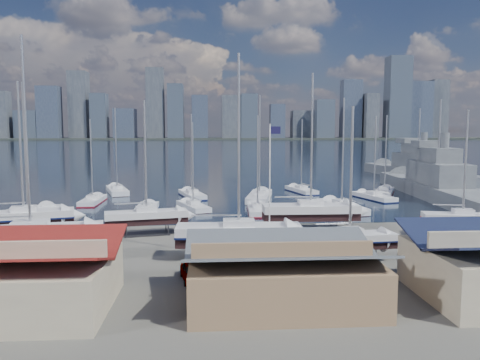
{
  "coord_description": "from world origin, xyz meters",
  "views": [
    {
      "loc": [
        -4.75,
        -55.18,
        11.19
      ],
      "look_at": [
        -0.45,
        8.0,
        4.53
      ],
      "focal_mm": 35.0,
      "sensor_mm": 36.0,
      "label": 1
    }
  ],
  "objects": [
    {
      "name": "sailboat_cradle_1",
      "position": [
        -19.88,
        -15.05,
        2.23
      ],
      "size": [
        12.31,
        5.42,
        18.99
      ],
      "rotation": [
        0.0,
        0.0,
        0.18
      ],
      "color": "#2D2D33",
      "rests_on": "ground"
    },
    {
      "name": "flagpole",
      "position": [
        1.15,
        -11.35,
        6.82
      ],
      "size": [
        1.05,
        0.12,
        11.86
      ],
      "color": "white",
      "rests_on": "ground"
    },
    {
      "name": "sailboat_moored_3",
      "position": [
        -13.3,
        8.55,
        0.31
      ],
      "size": [
        2.79,
        9.66,
        14.41
      ],
      "rotation": [
        0.0,
        0.0,
        1.58
      ],
      "color": "black",
      "rests_on": "water"
    },
    {
      "name": "sailboat_moored_11",
      "position": [
        26.24,
        24.6,
        0.31
      ],
      "size": [
        6.67,
        9.96,
        14.56
      ],
      "rotation": [
        0.0,
        0.0,
        1.12
      ],
      "color": "black",
      "rests_on": "water"
    },
    {
      "name": "sailboat_moored_9",
      "position": [
        14.02,
        8.91,
        0.32
      ],
      "size": [
        4.83,
        11.27,
        16.48
      ],
      "rotation": [
        0.0,
        0.0,
        1.74
      ],
      "color": "black",
      "rests_on": "water"
    },
    {
      "name": "sailboat_moored_1",
      "position": [
        -22.67,
        17.8,
        0.31
      ],
      "size": [
        2.59,
        9.11,
        13.6
      ],
      "rotation": [
        0.0,
        0.0,
        1.58
      ],
      "color": "black",
      "rests_on": "water"
    },
    {
      "name": "sailboat_cradle_6",
      "position": [
        22.09,
        -8.17,
        1.94
      ],
      "size": [
        8.45,
        4.04,
        13.38
      ],
      "rotation": [
        0.0,
        0.0,
        -0.22
      ],
      "color": "#2D2D33",
      "rests_on": "ground"
    },
    {
      "name": "sailboat_moored_4",
      "position": [
        -6.95,
        11.25,
        0.32
      ],
      "size": [
        5.35,
        8.89,
        12.99
      ],
      "rotation": [
        0.0,
        0.0,
        1.94
      ],
      "color": "black",
      "rests_on": "water"
    },
    {
      "name": "car_d",
      "position": [
        12.45,
        -19.81,
        0.75
      ],
      "size": [
        3.86,
        5.56,
        1.5
      ],
      "primitive_type": "imported",
      "rotation": [
        0.0,
        0.0,
        -0.38
      ],
      "color": "gray",
      "rests_on": "ground"
    },
    {
      "name": "water",
      "position": [
        0.0,
        300.0,
        -0.15
      ],
      "size": [
        1400.0,
        600.0,
        0.4
      ],
      "primitive_type": "cube",
      "color": "#1B293E",
      "rests_on": "ground"
    },
    {
      "name": "shed_grey",
      "position": [
        0.0,
        -26.0,
        2.15
      ],
      "size": [
        12.6,
        8.4,
        4.17
      ],
      "color": "#8C6B4C",
      "rests_on": "ground"
    },
    {
      "name": "sailboat_cradle_2",
      "position": [
        -11.45,
        -4.85,
        1.99
      ],
      "size": [
        9.07,
        4.26,
        14.41
      ],
      "rotation": [
        0.0,
        0.0,
        0.21
      ],
      "color": "#2D2D33",
      "rests_on": "ground"
    },
    {
      "name": "sailboat_cradle_0",
      "position": [
        -24.21,
        -5.16,
        2.08
      ],
      "size": [
        10.47,
        5.35,
        16.27
      ],
      "rotation": [
        0.0,
        0.0,
        0.26
      ],
      "color": "#2D2D33",
      "rests_on": "ground"
    },
    {
      "name": "sailboat_moored_5",
      "position": [
        -7.51,
        23.53,
        0.31
      ],
      "size": [
        5.23,
        10.17,
        14.65
      ],
      "rotation": [
        0.0,
        0.0,
        1.84
      ],
      "color": "black",
      "rests_on": "water"
    },
    {
      "name": "skyline",
      "position": [
        -7.83,
        553.76,
        39.09
      ],
      "size": [
        639.14,
        43.8,
        107.69
      ],
      "color": "#475166",
      "rests_on": "far_shore"
    },
    {
      "name": "car_c",
      "position": [
        2.62,
        -20.96,
        0.72
      ],
      "size": [
        3.68,
        5.6,
        1.43
      ],
      "primitive_type": "imported",
      "rotation": [
        0.0,
        0.0,
        -0.27
      ],
      "color": "gray",
      "rests_on": "ground"
    },
    {
      "name": "sailboat_moored_7",
      "position": [
        3.48,
        19.41,
        0.32
      ],
      "size": [
        5.58,
        12.1,
        17.63
      ],
      "rotation": [
        0.0,
        0.0,
        1.37
      ],
      "color": "black",
      "rests_on": "water"
    },
    {
      "name": "naval_ship_west",
      "position": [
        44.0,
        50.39,
        1.66
      ],
      "size": [
        10.99,
        43.7,
        17.89
      ],
      "rotation": [
        0.0,
        0.0,
        1.67
      ],
      "color": "slate",
      "rests_on": "water"
    },
    {
      "name": "sailboat_cradle_5",
      "position": [
        7.28,
        -16.7,
        1.93
      ],
      "size": [
        8.25,
        3.09,
        13.24
      ],
      "rotation": [
        0.0,
        0.0,
        0.11
      ],
      "color": "#2D2D33",
      "rests_on": "ground"
    },
    {
      "name": "naval_ship_east",
      "position": [
        33.64,
        20.42,
        1.66
      ],
      "size": [
        10.88,
        44.27,
        17.94
      ],
      "rotation": [
        0.0,
        0.0,
        1.48
      ],
      "color": "slate",
      "rests_on": "water"
    },
    {
      "name": "sailboat_cradle_4",
      "position": [
        6.76,
        -3.75,
        2.15
      ],
      "size": [
        10.8,
        3.03,
        17.51
      ],
      "rotation": [
        0.0,
        0.0,
        -0.0
      ],
      "color": "#2D2D33",
      "rests_on": "ground"
    },
    {
      "name": "sailboat_moored_8",
      "position": [
        12.09,
        28.17,
        0.31
      ],
      "size": [
        4.74,
        9.66,
        13.92
      ],
      "rotation": [
        0.0,
        0.0,
        1.81
      ],
      "color": "black",
      "rests_on": "water"
    },
    {
      "name": "ground",
      "position": [
        0.0,
        -10.0,
        0.0
      ],
      "size": [
        1400.0,
        1400.0,
        0.0
      ],
      "primitive_type": "plane",
      "color": "#605E59",
      "rests_on": "ground"
    },
    {
      "name": "far_shore",
      "position": [
        0.0,
        560.0,
        1.1
      ],
      "size": [
        1400.0,
        80.0,
        2.2
      ],
      "primitive_type": "cube",
      "color": "#2D332D",
      "rests_on": "ground"
    },
    {
      "name": "car_b",
      "position": [
        -2.72,
        -19.3,
        0.81
      ],
      "size": [
        5.22,
        3.22,
        1.63
      ],
      "primitive_type": "imported",
      "rotation": [
        0.0,
        0.0,
        1.9
      ],
      "color": "gray",
      "rests_on": "ground"
    },
    {
      "name": "sailboat_moored_10",
      "position": [
        22.25,
        18.86,
        0.31
      ],
      "size": [
        4.9,
        9.83,
        14.16
      ],
      "rotation": [
        0.0,
        0.0,
        1.82
      ],
      "color": "black",
      "rests_on": "water"
    },
    {
      "name": "sailboat_moored_2",
      "position": [
        -21.14,
        29.4,
        0.32
      ],
      "size": [
        5.97,
        10.99,
        15.99
      ],
      "rotation": [
        0.0,
        0.0,
        1.87
      ],
      "color": "black",
      "rests_on": "water"
    },
    {
      "name": "car_a",
      "position": [
        -6.0,
        -20.84,
        0.68
      ],
      "size": [
        2.26,
        4.19,
        1.35
      ],
      "primitive_type": "imported",
      "rotation": [
        0.0,
        0.0,
        0.17
      ],
      "color": "gray",
      "rests_on": "ground"
    },
    {
      "name": "sailboat_moored_6",
      "position": [
        1.96,
        7.98,
        0.31
      ],
      "size": [
        3.02,
        9.39,
        13.88
      ],
      "rotation": [
        0.0,
        0.0,
        1.52
      ],
      "color": "black",
      "rests_on": "water"
    },
    {
      "name": "sailboat_cradle_3",
      "position": [
        -2.11,
        -14.91,
        2.16
      ],
      "size": [
        11.17,
        3.46,
        17.75
      ],
      "rotation": [
        0.0,
        0.0,
        -0.03
      ],
      "color": "#2D2D33",
      "rests_on": "ground"
    },
    {
      "name": "sailboat_moored_0",
      "position": [
        -27.48,
        4.59,
        0.31
      ],
      "size": [
        5.68,
        12.47,
        18.0
      ],
      "rotation": [
        0.0,
        0.0,
        1.37
      ],
      "color": "black",
      "rests_on": "water"
    }
  ]
}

